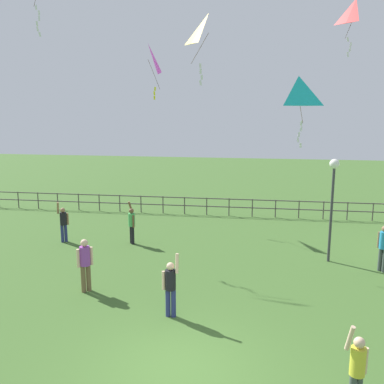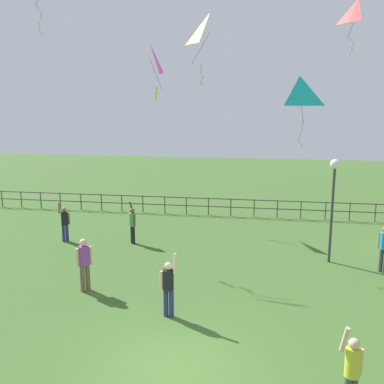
% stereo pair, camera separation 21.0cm
% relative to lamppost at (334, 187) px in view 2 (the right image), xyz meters
% --- Properties ---
extents(ground_plane, '(80.00, 80.00, 0.00)m').
position_rel_lamppost_xyz_m(ground_plane, '(-4.43, -7.62, -2.89)').
color(ground_plane, '#3D6028').
extents(lamppost, '(0.36, 0.36, 3.91)m').
position_rel_lamppost_xyz_m(lamppost, '(0.00, 0.00, 0.00)').
color(lamppost, '#38383D').
rests_on(lamppost, ground_plane).
extents(person_1, '(0.48, 0.30, 1.87)m').
position_rel_lamppost_xyz_m(person_1, '(-5.07, -5.20, -1.95)').
color(person_1, navy).
rests_on(person_1, ground_plane).
extents(person_2, '(0.46, 0.33, 1.78)m').
position_rel_lamppost_xyz_m(person_2, '(-10.97, 0.76, -1.99)').
color(person_2, navy).
rests_on(person_2, ground_plane).
extents(person_4, '(0.37, 0.41, 1.69)m').
position_rel_lamppost_xyz_m(person_4, '(1.72, -0.78, -1.92)').
color(person_4, '#3F4C47').
rests_on(person_4, ground_plane).
extents(person_5, '(0.49, 0.32, 1.85)m').
position_rel_lamppost_xyz_m(person_5, '(-0.81, -8.47, -1.96)').
color(person_5, '#3F4C47').
rests_on(person_5, ground_plane).
extents(person_6, '(0.36, 0.48, 1.82)m').
position_rel_lamppost_xyz_m(person_6, '(-7.98, 0.96, -1.98)').
color(person_6, black).
rests_on(person_6, ground_plane).
extents(person_7, '(0.42, 0.37, 1.73)m').
position_rel_lamppost_xyz_m(person_7, '(-8.06, -3.95, -1.90)').
color(person_7, brown).
rests_on(person_7, ground_plane).
extents(kite_0, '(1.03, 1.27, 2.71)m').
position_rel_lamppost_xyz_m(kite_0, '(-8.33, 5.75, 5.15)').
color(kite_0, '#B22DB2').
extents(kite_1, '(1.13, 1.14, 2.51)m').
position_rel_lamppost_xyz_m(kite_1, '(1.47, 5.70, 7.00)').
color(kite_1, red).
extents(kite_5, '(1.18, 1.12, 2.67)m').
position_rel_lamppost_xyz_m(kite_5, '(-4.86, 1.79, 5.68)').
color(kite_5, yellow).
extents(kite_7, '(1.32, 1.13, 2.76)m').
position_rel_lamppost_xyz_m(kite_7, '(-1.24, 1.98, 3.35)').
color(kite_7, '#19B2B2').
extents(waterfront_railing, '(36.00, 0.06, 0.95)m').
position_rel_lamppost_xyz_m(waterfront_railing, '(-4.77, 6.38, -2.27)').
color(waterfront_railing, '#4C4742').
rests_on(waterfront_railing, ground_plane).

